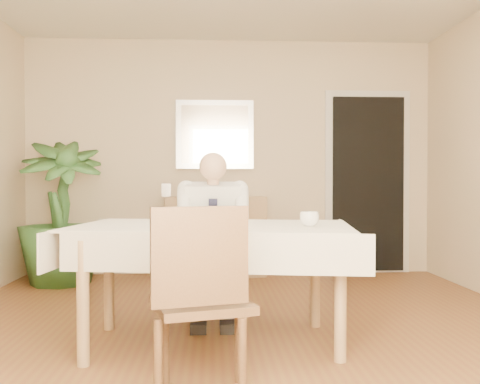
{
  "coord_description": "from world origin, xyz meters",
  "views": [
    {
      "loc": [
        -0.2,
        -3.47,
        1.02
      ],
      "look_at": [
        0.0,
        0.35,
        0.95
      ],
      "focal_mm": 40.0,
      "sensor_mm": 36.0,
      "label": 1
    }
  ],
  "objects": [
    {
      "name": "room",
      "position": [
        0.0,
        0.0,
        1.3
      ],
      "size": [
        5.0,
        5.02,
        2.6
      ],
      "color": "brown",
      "rests_on": "ground"
    },
    {
      "name": "doorway",
      "position": [
        1.55,
        2.46,
        1.0
      ],
      "size": [
        0.96,
        0.07,
        2.1
      ],
      "color": "beige",
      "rests_on": "ground"
    },
    {
      "name": "mirror",
      "position": [
        -0.17,
        2.47,
        1.55
      ],
      "size": [
        0.86,
        0.04,
        0.76
      ],
      "color": "silver",
      "rests_on": "room"
    },
    {
      "name": "dining_table",
      "position": [
        -0.19,
        -0.12,
        0.67
      ],
      "size": [
        1.86,
        1.26,
        0.75
      ],
      "rotation": [
        0.0,
        0.0,
        -0.15
      ],
      "color": "#977248",
      "rests_on": "ground"
    },
    {
      "name": "chair_far",
      "position": [
        -0.19,
        0.76,
        0.5
      ],
      "size": [
        0.43,
        0.43,
        0.89
      ],
      "rotation": [
        0.0,
        0.0,
        -0.03
      ],
      "color": "#3E2816",
      "rests_on": "ground"
    },
    {
      "name": "chair_near",
      "position": [
        -0.25,
        -1.03,
        0.52
      ],
      "size": [
        0.53,
        0.54,
        0.91
      ],
      "rotation": [
        0.0,
        0.0,
        0.27
      ],
      "color": "#3E2816",
      "rests_on": "ground"
    },
    {
      "name": "seated_man",
      "position": [
        -0.19,
        0.47,
        0.69
      ],
      "size": [
        0.48,
        0.72,
        1.24
      ],
      "color": "white",
      "rests_on": "ground"
    },
    {
      "name": "plate",
      "position": [
        -0.17,
        0.06,
        0.76
      ],
      "size": [
        0.26,
        0.26,
        0.02
      ],
      "primitive_type": "cylinder",
      "color": "white",
      "rests_on": "dining_table"
    },
    {
      "name": "food",
      "position": [
        -0.17,
        0.06,
        0.78
      ],
      "size": [
        0.14,
        0.14,
        0.06
      ],
      "primitive_type": "ellipsoid",
      "color": "brown",
      "rests_on": "dining_table"
    },
    {
      "name": "knife",
      "position": [
        -0.13,
        -0.0,
        0.78
      ],
      "size": [
        0.01,
        0.13,
        0.01
      ],
      "primitive_type": "cylinder",
      "rotation": [
        1.57,
        0.0,
        0.0
      ],
      "color": "silver",
      "rests_on": "dining_table"
    },
    {
      "name": "fork",
      "position": [
        -0.21,
        -0.0,
        0.78
      ],
      "size": [
        0.01,
        0.13,
        0.01
      ],
      "primitive_type": "cylinder",
      "rotation": [
        1.57,
        0.0,
        0.0
      ],
      "color": "silver",
      "rests_on": "dining_table"
    },
    {
      "name": "coffee_mug",
      "position": [
        0.39,
        -0.29,
        0.8
      ],
      "size": [
        0.15,
        0.15,
        0.09
      ],
      "primitive_type": "imported",
      "rotation": [
        0.0,
        0.0,
        -0.33
      ],
      "color": "white",
      "rests_on": "dining_table"
    },
    {
      "name": "sideboard",
      "position": [
        -0.17,
        2.32,
        0.43
      ],
      "size": [
        1.11,
        0.47,
        0.86
      ],
      "primitive_type": "cube",
      "rotation": [
        0.0,
        0.0,
        0.1
      ],
      "color": "#977248",
      "rests_on": "ground"
    },
    {
      "name": "photo_frame_left",
      "position": [
        -0.7,
        2.35,
        0.93
      ],
      "size": [
        0.1,
        0.02,
        0.14
      ],
      "primitive_type": "cube",
      "color": "silver",
      "rests_on": "sideboard"
    },
    {
      "name": "photo_frame_center",
      "position": [
        -0.4,
        2.4,
        0.93
      ],
      "size": [
        0.1,
        0.02,
        0.14
      ],
      "primitive_type": "cube",
      "color": "silver",
      "rests_on": "sideboard"
    },
    {
      "name": "photo_frame_right",
      "position": [
        -0.06,
        2.35,
        0.93
      ],
      "size": [
        0.1,
        0.02,
        0.14
      ],
      "primitive_type": "cube",
      "color": "silver",
      "rests_on": "sideboard"
    },
    {
      "name": "potted_palm",
      "position": [
        -1.72,
        1.95,
        0.73
      ],
      "size": [
        1.03,
        1.03,
        1.45
      ],
      "primitive_type": "imported",
      "rotation": [
        0.0,
        0.0,
        0.32
      ],
      "color": "#274D1F",
      "rests_on": "ground"
    }
  ]
}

